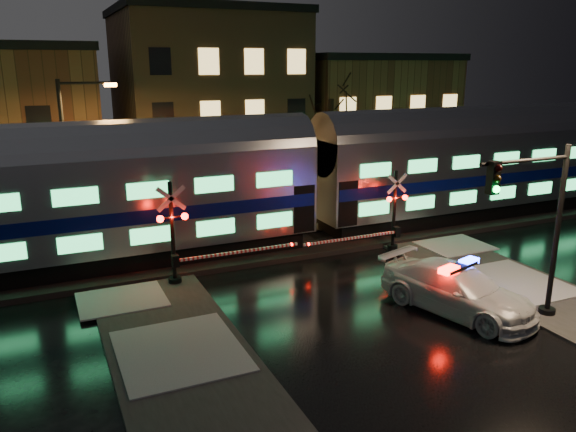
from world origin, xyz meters
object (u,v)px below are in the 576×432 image
object	(u,v)px
traffic_light	(538,232)
streetlight	(71,153)
police_car	(457,290)
crossing_signal_left	(183,243)
crossing_signal_right	(388,220)

from	to	relation	value
traffic_light	streetlight	bearing A→B (deg)	125.69
traffic_light	streetlight	world-z (taller)	streetlight
police_car	streetlight	xyz separation A→B (m)	(-11.20, 12.95, 3.59)
crossing_signal_left	traffic_light	world-z (taller)	traffic_light
police_car	crossing_signal_left	size ratio (longest dim) A/B	1.03
crossing_signal_right	streetlight	distance (m)	14.54
crossing_signal_right	traffic_light	size ratio (longest dim) A/B	0.90
police_car	crossing_signal_left	bearing A→B (deg)	124.66
streetlight	police_car	bearing A→B (deg)	-49.15
crossing_signal_right	crossing_signal_left	xyz separation A→B (m)	(-9.29, 0.01, 0.16)
police_car	crossing_signal_right	xyz separation A→B (m)	(1.38, 6.25, 0.72)
police_car	crossing_signal_right	size ratio (longest dim) A/B	1.13
crossing_signal_left	traffic_light	distance (m)	12.45
streetlight	traffic_light	bearing A→B (deg)	-48.58
crossing_signal_right	streetlight	bearing A→B (deg)	151.94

